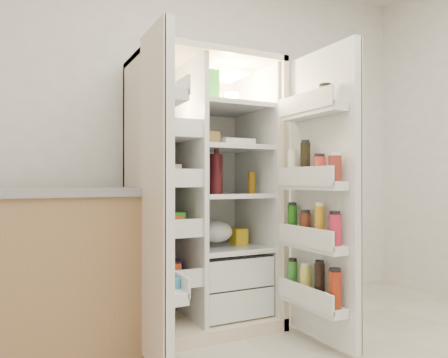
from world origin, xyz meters
name	(u,v)px	position (x,y,z in m)	size (l,w,h in m)	color
wall_back	(197,133)	(0.00, 2.00, 1.35)	(4.00, 0.02, 2.70)	white
refrigerator	(202,215)	(-0.11, 1.65, 0.74)	(0.92, 0.70, 1.80)	beige
freezer_door	(157,198)	(-0.62, 1.05, 0.89)	(0.15, 0.40, 1.72)	silver
fridge_door	(321,199)	(0.36, 0.96, 0.87)	(0.17, 0.58, 1.72)	silver
kitchen_counter	(24,273)	(-1.22, 1.54, 0.47)	(1.29, 0.69, 0.94)	#95674A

